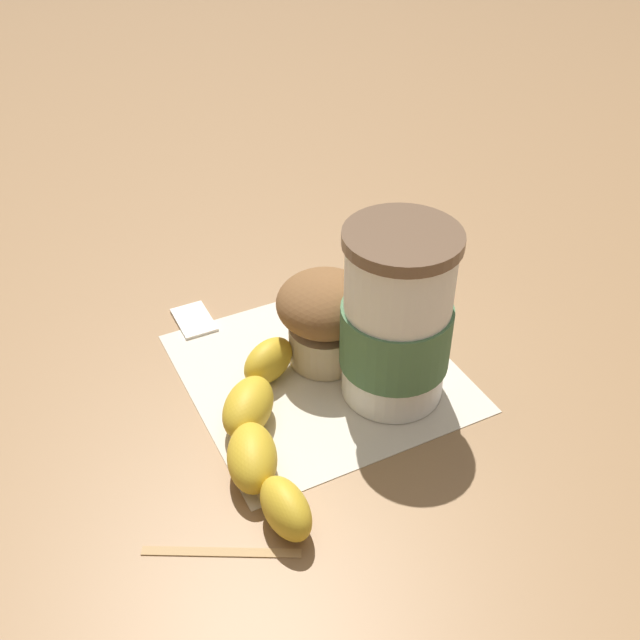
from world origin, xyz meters
name	(u,v)px	position (x,y,z in m)	size (l,w,h in m)	color
ground_plane	(320,372)	(0.00, 0.00, 0.00)	(3.00, 3.00, 0.00)	#936D47
paper_napkin	(320,372)	(0.00, 0.00, 0.00)	(0.22, 0.22, 0.00)	beige
coffee_cup	(396,322)	(-0.06, 0.03, 0.07)	(0.09, 0.09, 0.15)	white
muffin	(325,315)	(-0.01, -0.02, 0.05)	(0.08, 0.08, 0.09)	beige
banana	(261,430)	(0.06, 0.08, 0.02)	(0.08, 0.21, 0.04)	gold
sugar_packet	(194,319)	(0.11, -0.09, 0.00)	(0.05, 0.03, 0.01)	white
wooden_stirrer	(221,552)	(0.10, 0.17, 0.00)	(0.11, 0.01, 0.00)	tan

